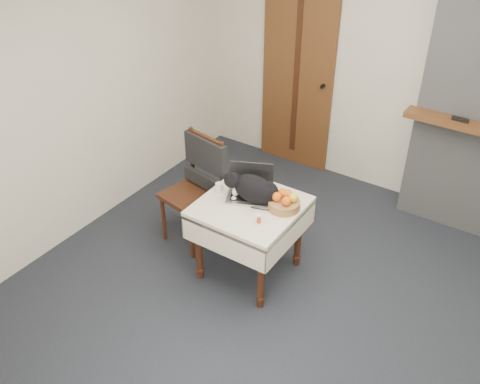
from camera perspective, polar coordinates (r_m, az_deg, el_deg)
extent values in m
plane|color=black|center=(4.41, 6.83, -11.89)|extent=(4.50, 4.50, 0.00)
cube|color=beige|center=(5.32, 18.14, 11.90)|extent=(4.50, 0.02, 2.60)
cube|color=beige|center=(4.87, -16.46, 10.21)|extent=(0.02, 4.00, 2.60)
cube|color=brown|center=(5.81, 6.15, 11.99)|extent=(0.82, 0.05, 2.00)
cube|color=#371F0F|center=(5.79, 6.00, 11.90)|extent=(0.06, 0.01, 1.70)
cylinder|color=black|center=(5.64, 8.83, 11.11)|extent=(0.04, 0.06, 0.04)
cube|color=black|center=(4.92, 22.43, 7.17)|extent=(0.14, 0.04, 0.03)
cylinder|color=#371F0F|center=(4.42, -4.40, -5.99)|extent=(0.06, 0.06, 0.64)
sphere|color=#371F0F|center=(4.58, -4.27, -8.29)|extent=(0.07, 0.07, 0.07)
cylinder|color=#371F0F|center=(4.16, 2.26, -8.93)|extent=(0.06, 0.06, 0.64)
sphere|color=#371F0F|center=(4.33, 2.19, -11.27)|extent=(0.07, 0.07, 0.07)
cylinder|color=#371F0F|center=(4.80, -0.06, -2.18)|extent=(0.06, 0.06, 0.64)
sphere|color=#371F0F|center=(4.95, -0.06, -4.43)|extent=(0.07, 0.07, 0.07)
cylinder|color=#371F0F|center=(4.56, 6.24, -4.62)|extent=(0.06, 0.06, 0.64)
sphere|color=#371F0F|center=(4.72, 6.07, -6.91)|extent=(0.07, 0.07, 0.07)
cube|color=beige|center=(4.26, 1.06, -1.66)|extent=(0.78, 0.78, 0.06)
cube|color=beige|center=(4.07, -1.90, -5.54)|extent=(0.78, 0.01, 0.22)
cube|color=beige|center=(4.59, 3.64, -0.46)|extent=(0.78, 0.01, 0.22)
cube|color=beige|center=(4.50, -3.08, -1.23)|extent=(0.01, 0.78, 0.22)
cube|color=beige|center=(4.17, 5.51, -4.58)|extent=(0.01, 0.78, 0.22)
cube|color=#B7B7BC|center=(4.31, 0.99, -0.56)|extent=(0.43, 0.37, 0.02)
cube|color=black|center=(4.30, 0.99, -0.42)|extent=(0.34, 0.28, 0.00)
cube|color=black|center=(4.36, 1.27, 1.96)|extent=(0.35, 0.21, 0.24)
cube|color=#ADD6FC|center=(4.36, 1.27, 1.95)|extent=(0.32, 0.18, 0.22)
ellipsoid|color=black|center=(4.22, 1.46, 0.34)|extent=(0.40, 0.31, 0.23)
ellipsoid|color=black|center=(4.22, 2.88, -0.11)|extent=(0.24, 0.25, 0.18)
sphere|color=black|center=(4.23, -0.88, 1.28)|extent=(0.16, 0.16, 0.13)
ellipsoid|color=white|center=(4.26, -1.43, 0.99)|extent=(0.07, 0.08, 0.06)
ellipsoid|color=white|center=(4.28, -0.45, 0.13)|extent=(0.08, 0.09, 0.09)
cone|color=black|center=(4.16, -0.88, 1.74)|extent=(0.06, 0.06, 0.05)
cone|color=black|center=(4.22, -0.61, 2.27)|extent=(0.06, 0.06, 0.05)
cylinder|color=black|center=(4.18, 3.65, -1.56)|extent=(0.19, 0.04, 0.04)
sphere|color=white|center=(4.27, -0.67, -0.72)|extent=(0.04, 0.04, 0.04)
sphere|color=white|center=(4.34, -0.37, -0.09)|extent=(0.04, 0.04, 0.04)
cylinder|color=silver|center=(4.39, -2.23, 0.51)|extent=(0.06, 0.06, 0.07)
cylinder|color=#9E4013|center=(4.03, 2.02, -2.93)|extent=(0.03, 0.03, 0.06)
cylinder|color=white|center=(4.01, 2.03, -2.50)|extent=(0.04, 0.04, 0.01)
cylinder|color=#A97A44|center=(4.19, 4.72, -1.34)|extent=(0.25, 0.25, 0.07)
sphere|color=#DF4712|center=(4.15, 3.95, -0.52)|extent=(0.07, 0.07, 0.07)
sphere|color=#DF4712|center=(4.11, 4.97, -0.98)|extent=(0.07, 0.07, 0.07)
sphere|color=#DF4712|center=(4.19, 5.10, -0.22)|extent=(0.07, 0.07, 0.07)
sphere|color=yellow|center=(4.15, 5.69, -0.61)|extent=(0.07, 0.07, 0.07)
sphere|color=#DF4712|center=(4.20, 4.55, -0.11)|extent=(0.07, 0.07, 0.07)
cube|color=black|center=(4.23, 3.34, -1.41)|extent=(0.15, 0.03, 0.01)
cube|color=#371F0F|center=(4.76, -5.14, -0.38)|extent=(0.52, 0.52, 0.04)
cylinder|color=#371F0F|center=(4.92, -8.17, -2.73)|extent=(0.04, 0.04, 0.48)
cylinder|color=#371F0F|center=(4.68, -5.18, -4.69)|extent=(0.04, 0.04, 0.48)
cylinder|color=#371F0F|center=(5.11, -4.84, -0.89)|extent=(0.04, 0.04, 0.48)
cylinder|color=#371F0F|center=(4.88, -1.82, -2.67)|extent=(0.04, 0.04, 0.48)
cylinder|color=#371F0F|center=(4.84, -5.13, 4.05)|extent=(0.04, 0.04, 0.53)
cylinder|color=#371F0F|center=(4.60, -1.93, 2.41)|extent=(0.04, 0.04, 0.53)
cube|color=#371F0F|center=(4.67, -3.61, 4.38)|extent=(0.38, 0.10, 0.30)
cube|color=black|center=(4.67, -3.70, 4.11)|extent=(0.47, 0.15, 0.30)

